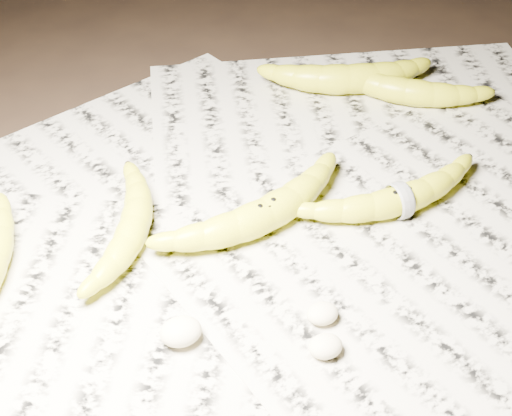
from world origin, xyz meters
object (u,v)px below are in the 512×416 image
object	(u,v)px
banana_taped	(400,198)
banana_upper_a	(407,89)
banana_center	(265,212)
banana_upper_b	(348,77)
banana_left_b	(134,223)

from	to	relation	value
banana_taped	banana_upper_a	xyz separation A→B (m)	(0.11, 0.20, 0.00)
banana_center	banana_taped	size ratio (longest dim) A/B	1.05
banana_center	banana_upper_b	distance (m)	0.30
banana_left_b	banana_center	world-z (taller)	banana_center
banana_upper_b	banana_upper_a	bearing A→B (deg)	-24.20
banana_center	banana_left_b	bearing A→B (deg)	149.87
banana_left_b	banana_center	size ratio (longest dim) A/B	0.81
banana_left_b	banana_taped	bearing A→B (deg)	-76.23
banana_left_b	banana_upper_a	bearing A→B (deg)	-45.88
banana_upper_a	banana_upper_b	size ratio (longest dim) A/B	0.92
banana_left_b	banana_taped	distance (m)	0.29
banana_upper_a	banana_taped	bearing A→B (deg)	-83.52
banana_taped	banana_left_b	bearing A→B (deg)	164.82
banana_center	banana_taped	xyz separation A→B (m)	(0.15, -0.02, -0.00)
banana_left_b	banana_upper_b	size ratio (longest dim) A/B	0.86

